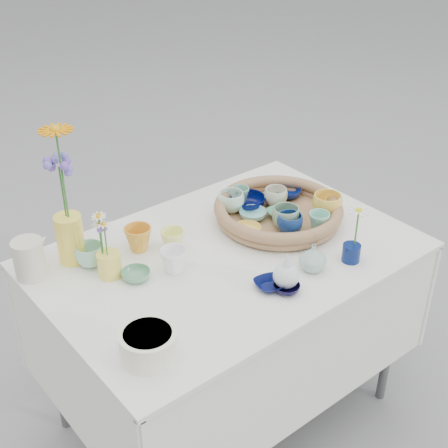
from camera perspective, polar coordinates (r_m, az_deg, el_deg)
ground at (r=2.63m, az=0.29°, el=-16.62°), size 80.00×80.00×0.00m
display_table at (r=2.63m, az=0.29°, el=-16.62°), size 1.26×0.86×0.77m
wicker_tray at (r=2.30m, az=4.97°, el=1.15°), size 0.47×0.47×0.08m
tray_ceramic_0 at (r=2.36m, az=2.21°, el=2.05°), size 0.16×0.16×0.04m
tray_ceramic_1 at (r=2.44m, az=5.81°, el=2.88°), size 0.13×0.13×0.03m
tray_ceramic_2 at (r=2.32m, az=9.40°, el=1.71°), size 0.14×0.14×0.09m
tray_ceramic_3 at (r=2.30m, az=5.49°, el=0.90°), size 0.13×0.13×0.03m
tray_ceramic_4 at (r=2.23m, az=5.66°, el=0.59°), size 0.13×0.13×0.08m
tray_ceramic_5 at (r=2.28m, az=2.66°, el=0.86°), size 0.11×0.11×0.03m
tray_ceramic_6 at (r=2.32m, az=0.66°, el=2.05°), size 0.13×0.13×0.08m
tray_ceramic_7 at (r=2.36m, az=4.75°, el=2.48°), size 0.10×0.10×0.07m
tray_ceramic_8 at (r=2.41m, az=4.67°, el=2.51°), size 0.10×0.10×0.03m
tray_ceramic_9 at (r=2.20m, az=6.03°, el=0.03°), size 0.10×0.10×0.07m
tray_ceramic_10 at (r=2.19m, az=2.16°, el=-0.59°), size 0.12×0.12×0.03m
tray_ceramic_11 at (r=2.22m, az=8.67°, el=0.19°), size 0.09×0.09×0.07m
tray_ceramic_12 at (r=2.38m, az=1.52°, el=2.67°), size 0.09×0.09×0.06m
loose_ceramic_0 at (r=2.14m, az=-7.84°, el=-1.33°), size 0.10×0.10×0.09m
loose_ceramic_1 at (r=2.13m, az=-4.70°, el=-1.49°), size 0.10×0.10×0.08m
loose_ceramic_2 at (r=2.02m, az=-8.06°, el=-4.64°), size 0.11×0.11×0.03m
loose_ceramic_3 at (r=2.02m, az=-4.61°, el=-3.35°), size 0.10×0.10×0.08m
loose_ceramic_4 at (r=1.97m, az=4.21°, el=-5.54°), size 0.11×0.11×0.02m
loose_ceramic_5 at (r=2.09m, az=-12.16°, el=-2.80°), size 0.12×0.12×0.08m
loose_ceramic_6 at (r=1.95m, az=5.73°, el=-5.84°), size 0.11×0.11×0.03m
fluted_bowl at (r=1.71m, az=-6.94°, el=-10.89°), size 0.17×0.17×0.08m
bud_vase_paleblue at (r=1.94m, az=5.74°, el=-4.18°), size 0.10×0.10×0.13m
bud_vase_seafoam at (r=2.04m, az=8.14°, el=-3.04°), size 0.09×0.09×0.09m
bud_vase_cobalt at (r=2.11m, az=11.55°, el=-2.60°), size 0.07×0.07×0.06m
single_daisy at (r=2.07m, az=12.03°, el=-0.34°), size 0.10×0.10×0.15m
tall_vase_yellow at (r=2.11m, az=-13.88°, el=-1.31°), size 0.11×0.11×0.17m
gerbera at (r=1.99m, az=-14.57°, el=4.35°), size 0.14×0.14×0.32m
hydrangea at (r=2.03m, az=-14.54°, el=2.86°), size 0.09×0.09×0.24m
white_pitcher at (r=2.07m, az=-17.38°, el=-3.08°), size 0.14×0.11×0.13m
daisy_cup at (r=2.03m, az=-10.43°, el=-3.66°), size 0.10×0.10×0.08m
daisy_posy at (r=1.98m, az=-11.11°, el=-0.94°), size 0.10×0.10×0.14m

